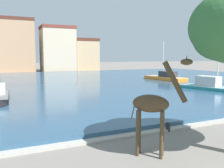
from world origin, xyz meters
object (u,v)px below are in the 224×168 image
at_px(giraffe_statue, 154,106).
at_px(sailboat_teal, 216,88).
at_px(mooring_bollard, 168,127).
at_px(sailboat_orange, 163,78).

xyz_separation_m(giraffe_statue, sailboat_teal, (15.88, 11.27, -1.52)).
relative_size(giraffe_statue, mooring_bollard, 8.25).
bearing_deg(sailboat_teal, giraffe_statue, -144.64).
height_order(sailboat_teal, mooring_bollard, sailboat_teal).
height_order(sailboat_orange, sailboat_teal, sailboat_teal).
xyz_separation_m(sailboat_teal, mooring_bollard, (-13.28, -8.87, -0.34)).
bearing_deg(giraffe_statue, mooring_bollard, 42.69).
relative_size(sailboat_orange, mooring_bollard, 16.92).
distance_m(sailboat_teal, mooring_bollard, 15.98).
height_order(giraffe_statue, sailboat_orange, sailboat_orange).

